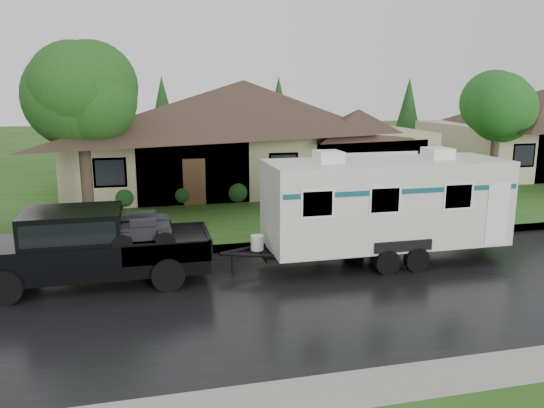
{
  "coord_description": "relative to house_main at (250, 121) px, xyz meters",
  "views": [
    {
      "loc": [
        -3.4,
        -14.58,
        5.26
      ],
      "look_at": [
        0.64,
        2.0,
        1.56
      ],
      "focal_mm": 35.0,
      "sensor_mm": 36.0,
      "label": 1
    }
  ],
  "objects": [
    {
      "name": "travel_trailer",
      "position": [
        1.49,
        -13.74,
        -1.74
      ],
      "size": [
        7.79,
        2.74,
        3.49
      ],
      "color": "silver",
      "rests_on": "ground"
    },
    {
      "name": "road",
      "position": [
        -2.29,
        -15.84,
        -3.59
      ],
      "size": [
        140.0,
        8.0,
        0.01
      ],
      "primitive_type": "cube",
      "color": "black",
      "rests_on": "ground"
    },
    {
      "name": "curb",
      "position": [
        -2.29,
        -11.59,
        -3.52
      ],
      "size": [
        140.0,
        0.5,
        0.15
      ],
      "primitive_type": "cube",
      "color": "gray",
      "rests_on": "ground"
    },
    {
      "name": "shrub_row",
      "position": [
        -0.29,
        -4.54,
        -2.94
      ],
      "size": [
        13.6,
        1.0,
        1.0
      ],
      "color": "#143814",
      "rests_on": "lawn"
    },
    {
      "name": "house_main",
      "position": [
        0.0,
        0.0,
        0.0
      ],
      "size": [
        19.44,
        10.8,
        6.9
      ],
      "color": "#988C67",
      "rests_on": "lawn"
    },
    {
      "name": "tree_right_green",
      "position": [
        12.02,
        -4.52,
        0.75
      ],
      "size": [
        3.65,
        3.65,
        6.04
      ],
      "color": "#382B1E",
      "rests_on": "lawn"
    },
    {
      "name": "tree_left_green",
      "position": [
        -7.86,
        -7.18,
        1.37
      ],
      "size": [
        4.19,
        4.19,
        6.93
      ],
      "color": "#382B1E",
      "rests_on": "lawn"
    },
    {
      "name": "ground",
      "position": [
        -2.29,
        -13.84,
        -3.59
      ],
      "size": [
        140.0,
        140.0,
        0.0
      ],
      "primitive_type": "plane",
      "color": "#214C17",
      "rests_on": "ground"
    },
    {
      "name": "lawn",
      "position": [
        -2.29,
        1.16,
        -3.52
      ],
      "size": [
        140.0,
        26.0,
        0.15
      ],
      "primitive_type": "cube",
      "color": "#214C17",
      "rests_on": "ground"
    },
    {
      "name": "pickup_truck",
      "position": [
        -7.33,
        -13.74,
        -2.46
      ],
      "size": [
        6.31,
        2.4,
        2.1
      ],
      "color": "black",
      "rests_on": "ground"
    }
  ]
}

